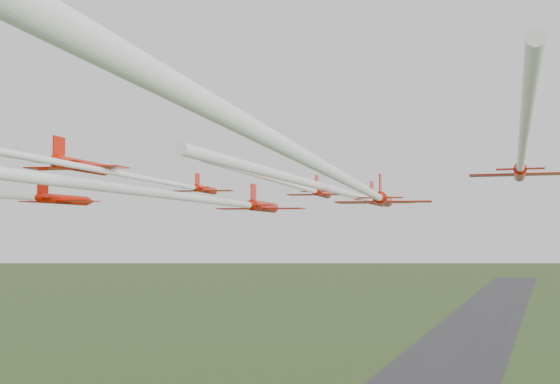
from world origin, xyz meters
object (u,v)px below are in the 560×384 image
(jet_row2_left, at_px, (152,180))
(jet_lead, at_px, (303,188))
(jet_row2_right, at_px, (352,195))
(jet_row3_mid, at_px, (202,199))
(jet_row4_right, at_px, (357,186))
(jet_row3_right, at_px, (521,160))

(jet_row2_left, bearing_deg, jet_lead, 53.70)
(jet_lead, xyz_separation_m, jet_row2_right, (10.82, -16.03, -1.88))
(jet_lead, xyz_separation_m, jet_row2_left, (-10.00, -19.71, -0.09))
(jet_row2_left, relative_size, jet_row3_mid, 0.96)
(jet_lead, xyz_separation_m, jet_row4_right, (19.13, -45.30, -2.96))
(jet_lead, distance_m, jet_row3_right, 37.98)
(jet_lead, distance_m, jet_row2_left, 22.10)
(jet_row3_right, distance_m, jet_row4_right, 20.71)
(jet_row4_right, bearing_deg, jet_row3_mid, 139.51)
(jet_lead, height_order, jet_row4_right, jet_lead)
(jet_row3_right, bearing_deg, jet_row3_mid, -160.17)
(jet_lead, height_order, jet_row2_right, jet_lead)
(jet_row4_right, bearing_deg, jet_row3_right, 58.46)
(jet_row2_right, xyz_separation_m, jet_row3_mid, (-6.40, -20.00, -1.18))
(jet_row3_mid, bearing_deg, jet_row2_right, 64.79)
(jet_row4_right, bearing_deg, jet_row2_left, 130.44)
(jet_row3_mid, distance_m, jet_row4_right, 17.40)
(jet_row2_left, bearing_deg, jet_row3_right, -19.72)
(jet_row2_right, relative_size, jet_row3_right, 1.13)
(jet_row2_right, distance_m, jet_row4_right, 30.45)
(jet_row2_right, distance_m, jet_row3_right, 19.55)
(jet_row3_mid, bearing_deg, jet_row3_right, 15.24)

